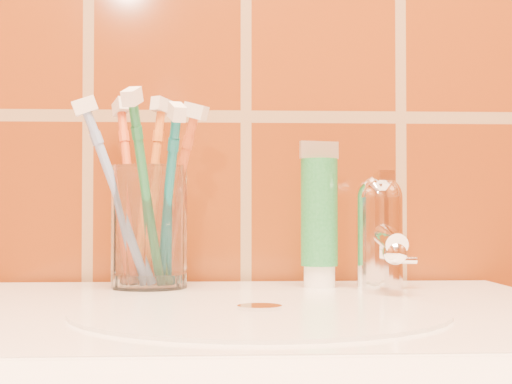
{
  "coord_description": "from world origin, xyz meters",
  "views": [
    {
      "loc": [
        -0.03,
        0.29,
        0.93
      ],
      "look_at": [
        0.01,
        1.08,
        0.95
      ],
      "focal_mm": 55.0,
      "sensor_mm": 36.0,
      "label": 1
    }
  ],
  "objects": [
    {
      "name": "toothbrush_1",
      "position": [
        -0.08,
        1.11,
        0.95
      ],
      "size": [
        0.12,
        0.11,
        0.2
      ],
      "primitive_type": null,
      "rotation": [
        0.27,
        0.0,
        1.08
      ],
      "color": "#C55122",
      "rests_on": "glass_tumbler"
    },
    {
      "name": "toothbrush_5",
      "position": [
        -0.13,
        1.14,
        0.95
      ],
      "size": [
        0.11,
        0.14,
        0.22
      ],
      "primitive_type": null,
      "rotation": [
        0.3,
        0.0,
        -2.68
      ],
      "color": "#D45425",
      "rests_on": "glass_tumbler"
    },
    {
      "name": "toothbrush_4",
      "position": [
        -0.11,
        1.08,
        0.95
      ],
      "size": [
        0.09,
        0.17,
        0.22
      ],
      "primitive_type": null,
      "rotation": [
        0.37,
        0.0,
        -0.3
      ],
      "color": "#1D6C3E",
      "rests_on": "glass_tumbler"
    },
    {
      "name": "toothpaste_tube",
      "position": [
        0.08,
        1.12,
        0.92
      ],
      "size": [
        0.04,
        0.04,
        0.16
      ],
      "rotation": [
        0.0,
        0.0,
        0.3
      ],
      "color": "white",
      "rests_on": "pedestal_sink"
    },
    {
      "name": "toothbrush_0",
      "position": [
        -0.1,
        1.13,
        0.95
      ],
      "size": [
        0.08,
        0.09,
        0.22
      ],
      "primitive_type": null,
      "rotation": [
        0.17,
        0.0,
        2.5
      ],
      "color": "orange",
      "rests_on": "glass_tumbler"
    },
    {
      "name": "glass_tumbler",
      "position": [
        -0.11,
        1.12,
        0.91
      ],
      "size": [
        0.1,
        0.1,
        0.13
      ],
      "primitive_type": "cylinder",
      "rotation": [
        0.0,
        0.0,
        -0.24
      ],
      "color": "white",
      "rests_on": "pedestal_sink"
    },
    {
      "name": "toothbrush_2",
      "position": [
        -0.14,
        1.1,
        0.95
      ],
      "size": [
        0.12,
        0.11,
        0.2
      ],
      "primitive_type": null,
      "rotation": [
        0.35,
        0.0,
        -1.4
      ],
      "color": "#7C9BDD",
      "rests_on": "glass_tumbler"
    },
    {
      "name": "faucet",
      "position": [
        0.14,
        1.09,
        0.91
      ],
      "size": [
        0.05,
        0.11,
        0.12
      ],
      "color": "white",
      "rests_on": "pedestal_sink"
    },
    {
      "name": "toothbrush_3",
      "position": [
        -0.08,
        1.09,
        0.94
      ],
      "size": [
        0.09,
        0.16,
        0.21
      ],
      "primitive_type": null,
      "rotation": [
        0.38,
        0.0,
        0.32
      ],
      "color": "#0D6470",
      "rests_on": "glass_tumbler"
    }
  ]
}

